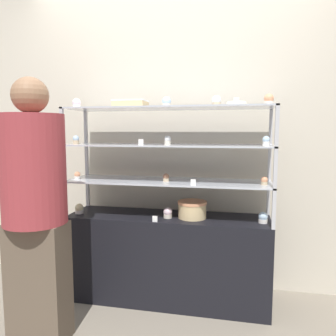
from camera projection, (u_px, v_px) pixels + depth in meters
The scene contains 27 objects.
ground_plane at pixel (168, 299), 2.58m from camera, with size 20.00×20.00×0.00m, color gray.
back_wall at pixel (176, 133), 2.77m from camera, with size 8.00×0.05×2.60m.
display_base at pixel (168, 258), 2.54m from camera, with size 1.52×0.41×0.67m.
display_riser_lower at pixel (168, 183), 2.47m from camera, with size 1.52×0.41×0.27m.
display_riser_middle at pixel (168, 147), 2.44m from camera, with size 1.52×0.41×0.27m.
display_riser_upper at pixel (168, 110), 2.41m from camera, with size 1.52×0.41×0.27m.
layer_cake_centerpiece at pixel (192, 209), 2.44m from camera, with size 0.22×0.22×0.13m.
sheet_cake_frosted at pixel (131, 104), 2.48m from camera, with size 0.24×0.18×0.06m.
cupcake_0 at pixel (79, 209), 2.57m from camera, with size 0.07×0.07×0.08m.
cupcake_1 at pixel (168, 213), 2.44m from camera, with size 0.07×0.07×0.08m.
cupcake_2 at pixel (263, 218), 2.30m from camera, with size 0.07×0.07×0.08m.
price_tag_0 at pixel (155, 219), 2.33m from camera, with size 0.04×0.00×0.04m.
cupcake_3 at pixel (77, 175), 2.54m from camera, with size 0.05×0.05×0.06m.
cupcake_4 at pixel (166, 177), 2.43m from camera, with size 0.05×0.05×0.06m.
cupcake_5 at pixel (264, 181), 2.27m from camera, with size 0.05×0.05×0.06m.
price_tag_1 at pixel (193, 182), 2.24m from camera, with size 0.04×0.00×0.04m.
cupcake_6 at pixel (76, 140), 2.50m from camera, with size 0.05×0.05×0.07m.
cupcake_7 at pixel (168, 140), 2.39m from camera, with size 0.05×0.05×0.07m.
cupcake_8 at pixel (266, 141), 2.22m from camera, with size 0.05×0.05×0.07m.
price_tag_2 at pixel (141, 142), 2.29m from camera, with size 0.04×0.00×0.04m.
cupcake_9 at pixel (77, 104), 2.48m from camera, with size 0.06×0.06×0.07m.
cupcake_10 at pixel (167, 102), 2.36m from camera, with size 0.06×0.06×0.07m.
cupcake_11 at pixel (216, 101), 2.28m from camera, with size 0.06×0.06×0.07m.
cupcake_12 at pixel (269, 100), 2.17m from camera, with size 0.06×0.06×0.07m.
price_tag_3 at pixel (236, 101), 2.13m from camera, with size 0.04×0.00×0.04m.
donut_glazed at pixel (236, 104), 2.32m from camera, with size 0.14×0.14×0.04m.
customer_figure at pixel (35, 204), 1.99m from camera, with size 0.38×0.38×1.63m.
Camera 1 is at (0.50, -2.39, 1.31)m, focal length 35.00 mm.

